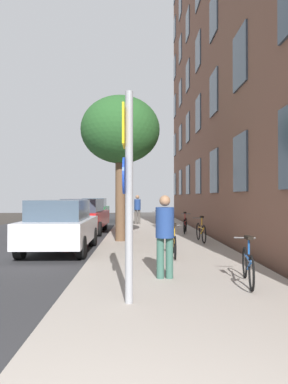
{
  "coord_description": "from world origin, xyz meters",
  "views": [
    {
      "loc": [
        0.24,
        -1.34,
        1.73
      ],
      "look_at": [
        0.5,
        10.55,
        1.89
      ],
      "focal_mm": 32.3,
      "sensor_mm": 36.0,
      "label": 1
    }
  ],
  "objects_px": {
    "bicycle_3": "(185,225)",
    "bicycle_1": "(174,243)",
    "pedestrian_1": "(137,207)",
    "car_1": "(84,215)",
    "car_2": "(95,209)",
    "sign_post": "(127,182)",
    "pedestrian_0": "(165,231)",
    "car_0": "(61,225)",
    "traffic_light": "(128,182)",
    "tree_near": "(120,131)",
    "bicycle_2": "(201,232)",
    "bicycle_0": "(248,265)",
    "bicycle_4": "(156,220)"
  },
  "relations": [
    {
      "from": "bicycle_3",
      "to": "bicycle_1",
      "type": "bearing_deg",
      "value": -100.89
    },
    {
      "from": "pedestrian_1",
      "to": "car_1",
      "type": "xyz_separation_m",
      "value": [
        -2.55,
        -4.01,
        -0.25
      ]
    },
    {
      "from": "car_2",
      "to": "sign_post",
      "type": "bearing_deg",
      "value": -81.76
    },
    {
      "from": "car_1",
      "to": "sign_post",
      "type": "bearing_deg",
      "value": -78.09
    },
    {
      "from": "bicycle_1",
      "to": "car_2",
      "type": "xyz_separation_m",
      "value": [
        -3.94,
        15.16,
        0.37
      ]
    },
    {
      "from": "pedestrian_0",
      "to": "car_0",
      "type": "distance_m",
      "value": 4.92
    },
    {
      "from": "traffic_light",
      "to": "tree_near",
      "type": "distance_m",
      "value": 12.98
    },
    {
      "from": "tree_near",
      "to": "traffic_light",
      "type": "bearing_deg",
      "value": 90.12
    },
    {
      "from": "bicycle_2",
      "to": "bicycle_3",
      "type": "xyz_separation_m",
      "value": [
        -0.14,
        3.0,
        0.0
      ]
    },
    {
      "from": "bicycle_1",
      "to": "bicycle_3",
      "type": "xyz_separation_m",
      "value": [
        1.15,
        6.0,
        0.02
      ]
    },
    {
      "from": "tree_near",
      "to": "bicycle_0",
      "type": "relative_size",
      "value": 3.34
    },
    {
      "from": "traffic_light",
      "to": "bicycle_4",
      "type": "relative_size",
      "value": 2.45
    },
    {
      "from": "car_0",
      "to": "tree_near",
      "type": "bearing_deg",
      "value": 46.47
    },
    {
      "from": "tree_near",
      "to": "car_2",
      "type": "xyz_separation_m",
      "value": [
        -2.33,
        11.84,
        -3.3
      ]
    },
    {
      "from": "car_1",
      "to": "pedestrian_0",
      "type": "bearing_deg",
      "value": -72.32
    },
    {
      "from": "tree_near",
      "to": "car_1",
      "type": "bearing_deg",
      "value": 116.84
    },
    {
      "from": "bicycle_3",
      "to": "car_1",
      "type": "bearing_deg",
      "value": 167.02
    },
    {
      "from": "tree_near",
      "to": "bicycle_4",
      "type": "relative_size",
      "value": 3.31
    },
    {
      "from": "car_2",
      "to": "car_1",
      "type": "bearing_deg",
      "value": -86.92
    },
    {
      "from": "sign_post",
      "to": "bicycle_4",
      "type": "xyz_separation_m",
      "value": [
        1.2,
        13.07,
        -1.48
      ]
    },
    {
      "from": "bicycle_0",
      "to": "bicycle_3",
      "type": "relative_size",
      "value": 1.0
    },
    {
      "from": "traffic_light",
      "to": "car_0",
      "type": "xyz_separation_m",
      "value": [
        -1.74,
        -14.78,
        -1.96
      ]
    },
    {
      "from": "bicycle_0",
      "to": "car_0",
      "type": "xyz_separation_m",
      "value": [
        -4.42,
        4.46,
        0.37
      ]
    },
    {
      "from": "bicycle_3",
      "to": "pedestrian_0",
      "type": "distance_m",
      "value": 8.67
    },
    {
      "from": "tree_near",
      "to": "pedestrian_1",
      "type": "bearing_deg",
      "value": 85.21
    },
    {
      "from": "bicycle_3",
      "to": "sign_post",
      "type": "bearing_deg",
      "value": -102.93
    },
    {
      "from": "car_2",
      "to": "traffic_light",
      "type": "bearing_deg",
      "value": 24.97
    },
    {
      "from": "bicycle_0",
      "to": "bicycle_4",
      "type": "relative_size",
      "value": 0.99
    },
    {
      "from": "traffic_light",
      "to": "pedestrian_1",
      "type": "relative_size",
      "value": 2.3
    },
    {
      "from": "sign_post",
      "to": "traffic_light",
      "type": "bearing_deg",
      "value": 91.35
    },
    {
      "from": "bicycle_2",
      "to": "tree_near",
      "type": "bearing_deg",
      "value": 173.67
    },
    {
      "from": "bicycle_3",
      "to": "car_0",
      "type": "xyz_separation_m",
      "value": [
        -4.53,
        -4.54,
        0.36
      ]
    },
    {
      "from": "car_0",
      "to": "car_2",
      "type": "xyz_separation_m",
      "value": [
        -0.56,
        13.7,
        -0.0
      ]
    },
    {
      "from": "car_2",
      "to": "tree_near",
      "type": "bearing_deg",
      "value": -78.84
    },
    {
      "from": "traffic_light",
      "to": "car_1",
      "type": "distance_m",
      "value": 9.55
    },
    {
      "from": "sign_post",
      "to": "bicycle_3",
      "type": "relative_size",
      "value": 2.02
    },
    {
      "from": "bicycle_3",
      "to": "pedestrian_0",
      "type": "relative_size",
      "value": 0.97
    },
    {
      "from": "bicycle_1",
      "to": "car_1",
      "type": "height_order",
      "value": "car_1"
    },
    {
      "from": "bicycle_1",
      "to": "bicycle_4",
      "type": "distance_m",
      "value": 9.0
    },
    {
      "from": "bicycle_3",
      "to": "bicycle_4",
      "type": "bearing_deg",
      "value": 110.36
    },
    {
      "from": "bicycle_3",
      "to": "car_1",
      "type": "height_order",
      "value": "car_1"
    },
    {
      "from": "bicycle_2",
      "to": "bicycle_4",
      "type": "height_order",
      "value": "bicycle_2"
    },
    {
      "from": "bicycle_1",
      "to": "bicycle_4",
      "type": "bearing_deg",
      "value": 89.73
    },
    {
      "from": "bicycle_2",
      "to": "bicycle_3",
      "type": "distance_m",
      "value": 3.0
    },
    {
      "from": "bicycle_0",
      "to": "bicycle_1",
      "type": "relative_size",
      "value": 0.94
    },
    {
      "from": "bicycle_3",
      "to": "pedestrian_0",
      "type": "bearing_deg",
      "value": -100.74
    },
    {
      "from": "traffic_light",
      "to": "bicycle_2",
      "type": "relative_size",
      "value": 2.39
    },
    {
      "from": "bicycle_0",
      "to": "pedestrian_0",
      "type": "height_order",
      "value": "pedestrian_0"
    },
    {
      "from": "sign_post",
      "to": "car_2",
      "type": "distance_m",
      "value": 19.46
    },
    {
      "from": "pedestrian_1",
      "to": "bicycle_3",
      "type": "bearing_deg",
      "value": -67.43
    }
  ]
}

